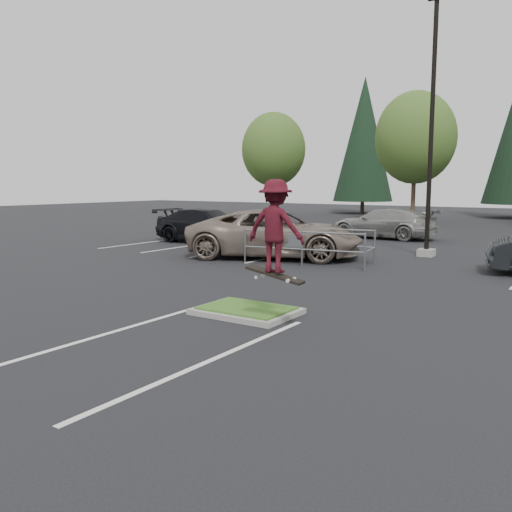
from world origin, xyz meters
The scene contains 12 objects.
ground centered at (0.00, 0.00, 0.00)m, with size 120.00×120.00×0.00m, color black.
grass_median centered at (0.00, 0.00, 0.08)m, with size 2.20×1.60×0.16m.
stall_lines centered at (-1.35, 6.02, 0.00)m, with size 22.62×17.60×0.01m.
light_pole centered at (0.50, 12.00, 4.56)m, with size 0.70×0.60×10.12m.
decid_a centered at (-18.01, 30.03, 5.58)m, with size 5.44×5.44×8.91m.
decid_b centered at (-6.01, 30.53, 6.04)m, with size 5.89×5.89×9.64m.
conif_a centered at (-14.00, 40.00, 7.10)m, with size 5.72×5.72×13.00m.
cart_corral centered at (-3.01, 7.54, 0.81)m, with size 4.73×2.35×1.28m.
skateboarder centered at (1.20, -0.72, 2.07)m, with size 1.25×0.80×2.04m.
car_l_tan centered at (-4.50, 8.27, 0.95)m, with size 3.15×6.84×1.90m, color gray.
car_l_black centered at (-10.00, 11.11, 0.84)m, with size 2.35×5.77×1.68m, color black.
car_far_silver centered at (-3.60, 18.00, 0.81)m, with size 2.28×5.60×1.62m, color #979692.
Camera 1 is at (6.81, -9.81, 2.93)m, focal length 38.00 mm.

